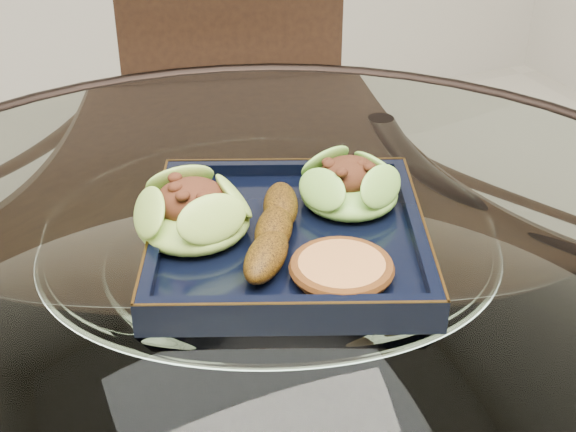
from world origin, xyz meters
name	(u,v)px	position (x,y,z in m)	size (l,w,h in m)	color
dining_table	(272,396)	(0.00, 0.00, 0.60)	(1.13, 1.13, 0.77)	white
dining_chair	(242,209)	(0.17, 0.53, 0.51)	(0.48, 0.48, 0.90)	black
navy_plate	(288,242)	(0.03, 0.03, 0.77)	(0.27, 0.27, 0.02)	black
lettuce_wrap_left	(193,216)	(-0.06, 0.06, 0.80)	(0.11, 0.11, 0.04)	olive
lettuce_wrap_right	(350,188)	(0.11, 0.05, 0.80)	(0.10, 0.10, 0.04)	#609F2E
roasted_plantain	(274,230)	(0.01, 0.01, 0.80)	(0.17, 0.04, 0.03)	#5A3809
crumb_patty	(342,270)	(0.04, -0.06, 0.79)	(0.08, 0.08, 0.02)	#C07740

